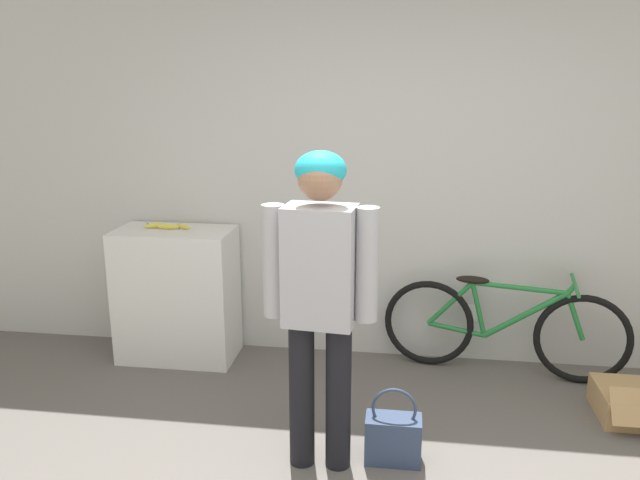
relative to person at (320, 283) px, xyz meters
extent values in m
cube|color=silver|center=(0.34, 1.42, 0.31)|extent=(8.00, 0.06, 2.60)
cube|color=white|center=(0.89, 1.39, -0.64)|extent=(0.08, 0.01, 0.12)
cube|color=white|center=(-1.18, 1.15, -0.52)|extent=(0.81, 0.45, 0.94)
cylinder|color=black|center=(-0.09, 0.00, -0.60)|extent=(0.13, 0.13, 0.78)
cylinder|color=black|center=(0.09, 0.00, -0.60)|extent=(0.13, 0.13, 0.78)
cube|color=#B2B2B7|center=(0.00, 0.00, 0.09)|extent=(0.36, 0.26, 0.59)
cylinder|color=#B2B2B7|center=(-0.23, 0.00, 0.10)|extent=(0.11, 0.11, 0.56)
cylinder|color=#B2B2B7|center=(0.23, 0.00, 0.10)|extent=(0.11, 0.11, 0.56)
sphere|color=#A37556|center=(0.00, 0.00, 0.51)|extent=(0.21, 0.21, 0.21)
ellipsoid|color=#23B7CC|center=(0.00, 0.01, 0.55)|extent=(0.24, 0.22, 0.18)
torus|color=black|center=(0.58, 1.26, -0.68)|extent=(0.61, 0.14, 0.61)
torus|color=black|center=(1.57, 1.12, -0.68)|extent=(0.61, 0.14, 0.61)
cylinder|color=#237A38|center=(0.77, 1.24, -0.70)|extent=(0.38, 0.09, 0.08)
cylinder|color=#237A38|center=(0.72, 1.24, -0.52)|extent=(0.31, 0.08, 0.34)
cylinder|color=#237A38|center=(0.91, 1.22, -0.54)|extent=(0.14, 0.05, 0.38)
cylinder|color=#237A38|center=(1.20, 1.17, -0.55)|extent=(0.52, 0.12, 0.39)
cylinder|color=#237A38|center=(1.15, 1.18, -0.37)|extent=(0.60, 0.12, 0.05)
cylinder|color=#237A38|center=(1.51, 1.13, -0.53)|extent=(0.15, 0.06, 0.32)
cylinder|color=#237A38|center=(1.47, 1.13, -0.35)|extent=(0.07, 0.04, 0.08)
cylinder|color=#237A38|center=(1.49, 1.13, -0.32)|extent=(0.09, 0.46, 0.02)
ellipsoid|color=black|center=(0.86, 1.22, -0.34)|extent=(0.23, 0.11, 0.05)
ellipsoid|color=#EAD64C|center=(-1.23, 1.17, -0.03)|extent=(0.16, 0.04, 0.04)
ellipsoid|color=#EAD64C|center=(-1.33, 1.19, -0.03)|extent=(0.14, 0.09, 0.03)
ellipsoid|color=#EAD64C|center=(-1.12, 1.19, -0.03)|extent=(0.14, 0.09, 0.03)
sphere|color=brown|center=(-1.39, 1.20, -0.03)|extent=(0.02, 0.02, 0.02)
cube|color=#334260|center=(0.37, 0.08, -0.86)|extent=(0.29, 0.16, 0.25)
torus|color=#334260|center=(0.37, 0.08, -0.69)|extent=(0.23, 0.02, 0.23)
cube|color=tan|center=(1.80, 0.72, -0.90)|extent=(0.46, 0.40, 0.18)
camera|label=1|loc=(0.40, -2.84, 0.96)|focal=35.00mm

